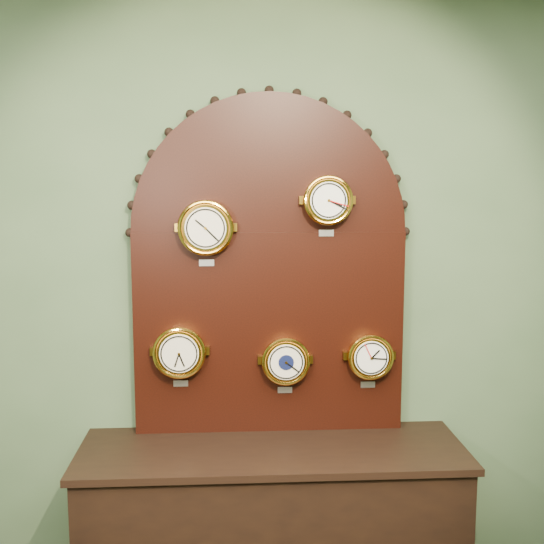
{
  "coord_description": "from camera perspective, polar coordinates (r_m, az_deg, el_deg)",
  "views": [
    {
      "loc": [
        -0.16,
        -0.48,
        1.95
      ],
      "look_at": [
        0.0,
        2.25,
        1.58
      ],
      "focal_mm": 44.25,
      "sensor_mm": 36.0,
      "label": 1
    }
  ],
  "objects": [
    {
      "name": "wall_back",
      "position": [
        3.04,
        -0.28,
        -2.73
      ],
      "size": [
        4.0,
        0.0,
        4.0
      ],
      "primitive_type": "plane",
      "rotation": [
        1.57,
        0.0,
        0.0
      ],
      "color": "#496142",
      "rests_on": "ground"
    },
    {
      "name": "shop_counter",
      "position": [
        3.13,
        0.02,
        -22.0
      ],
      "size": [
        1.6,
        0.5,
        0.8
      ],
      "primitive_type": "cube",
      "color": "black",
      "rests_on": "ground_plane"
    },
    {
      "name": "display_board",
      "position": [
        2.95,
        -0.23,
        1.41
      ],
      "size": [
        1.26,
        0.06,
        1.53
      ],
      "color": "black",
      "rests_on": "shop_counter"
    },
    {
      "name": "roman_clock",
      "position": [
        2.87,
        -5.65,
        3.77
      ],
      "size": [
        0.24,
        0.08,
        0.29
      ],
      "color": "gold",
      "rests_on": "display_board"
    },
    {
      "name": "arabic_clock",
      "position": [
        2.89,
        4.76,
        6.1
      ],
      "size": [
        0.21,
        0.08,
        0.26
      ],
      "color": "gold",
      "rests_on": "display_board"
    },
    {
      "name": "hygrometer",
      "position": [
        2.97,
        -7.87,
        -6.76
      ],
      "size": [
        0.23,
        0.08,
        0.28
      ],
      "color": "gold",
      "rests_on": "display_board"
    },
    {
      "name": "barometer",
      "position": [
        2.98,
        1.16,
        -7.55
      ],
      "size": [
        0.21,
        0.08,
        0.27
      ],
      "color": "gold",
      "rests_on": "display_board"
    },
    {
      "name": "tide_clock",
      "position": [
        3.03,
        8.33,
        -7.11
      ],
      "size": [
        0.2,
        0.08,
        0.26
      ],
      "color": "gold",
      "rests_on": "display_board"
    }
  ]
}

